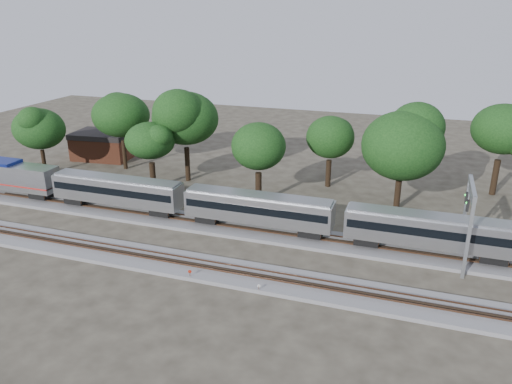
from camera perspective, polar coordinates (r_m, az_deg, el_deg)
ground at (r=54.59m, az=-5.56°, el=-6.68°), size 160.00×160.00×0.00m
track_far at (r=59.46m, az=-3.21°, el=-4.03°), size 160.00×5.00×0.73m
track_near at (r=51.31m, az=-7.41°, el=-8.37°), size 160.00×5.00×0.73m
train at (r=57.02m, az=0.38°, el=-1.82°), size 90.10×3.11×4.58m
switch_stand_red at (r=49.01m, az=-7.56°, el=-9.23°), size 0.33×0.15×1.06m
switch_stand_white at (r=46.55m, az=0.32°, el=-10.88°), size 0.28×0.13×0.92m
switch_lever at (r=47.81m, az=-0.11°, el=-10.58°), size 0.58×0.48×0.30m
signal_gantry at (r=53.69m, az=23.18°, el=-1.56°), size 0.59×6.98×8.49m
brick_building at (r=90.59m, az=-17.04°, el=5.16°), size 10.31×7.77×4.64m
tree_0 at (r=83.64m, az=-23.57°, el=6.63°), size 7.41×7.41×10.44m
tree_1 at (r=82.03m, az=-15.20°, el=8.46°), size 8.94×8.94×12.60m
tree_2 at (r=72.17m, az=-12.01°, el=5.76°), size 7.21×7.21×10.17m
tree_3 at (r=74.02m, az=-8.10°, el=8.34°), size 9.72×9.72×13.70m
tree_4 at (r=64.74m, az=0.29°, el=5.24°), size 7.98×7.98×11.25m
tree_5 at (r=72.03m, az=8.48°, el=6.21°), size 7.51×7.51×10.59m
tree_6 at (r=65.08m, az=16.41°, el=5.07°), size 8.63×8.63×12.17m
tree_7 at (r=75.22m, az=26.42°, el=6.45°), size 9.51×9.51×13.41m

